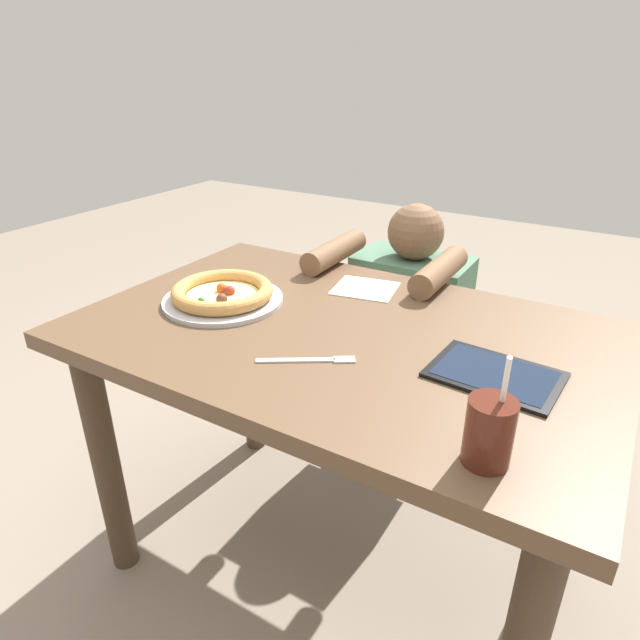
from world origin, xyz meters
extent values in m
plane|color=gray|center=(0.00, 0.00, 0.00)|extent=(8.00, 8.00, 0.00)
cube|color=brown|center=(0.00, 0.00, 0.73)|extent=(1.21, 0.77, 0.04)
cylinder|color=#443122|center=(-0.52, -0.31, 0.35)|extent=(0.07, 0.07, 0.71)
cylinder|color=#443122|center=(-0.52, 0.31, 0.35)|extent=(0.07, 0.07, 0.71)
cylinder|color=#443122|center=(0.52, 0.31, 0.35)|extent=(0.07, 0.07, 0.71)
cylinder|color=#B7B7BC|center=(-0.33, -0.03, 0.76)|extent=(0.30, 0.30, 0.01)
cylinder|color=#E5CC7F|center=(-0.33, -0.03, 0.77)|extent=(0.18, 0.18, 0.01)
torus|color=#C68C47|center=(-0.33, -0.03, 0.78)|extent=(0.25, 0.25, 0.04)
sphere|color=brown|center=(-0.29, -0.07, 0.78)|extent=(0.03, 0.03, 0.03)
sphere|color=#BF4C19|center=(-0.32, -0.01, 0.78)|extent=(0.02, 0.02, 0.02)
sphere|color=#BF4C19|center=(-0.34, -0.01, 0.78)|extent=(0.03, 0.03, 0.03)
sphere|color=#2D6623|center=(-0.34, -0.09, 0.78)|extent=(0.02, 0.02, 0.02)
sphere|color=maroon|center=(-0.31, -0.01, 0.78)|extent=(0.03, 0.03, 0.03)
cylinder|color=#4C1E14|center=(0.41, -0.29, 0.80)|extent=(0.07, 0.07, 0.11)
cylinder|color=white|center=(0.42, -0.29, 0.89)|extent=(0.01, 0.03, 0.10)
cube|color=white|center=(-0.06, 0.24, 0.75)|extent=(0.18, 0.17, 0.00)
cube|color=silver|center=(-0.01, -0.18, 0.75)|extent=(0.14, 0.10, 0.00)
cube|color=silver|center=(0.08, -0.13, 0.75)|extent=(0.05, 0.04, 0.00)
cube|color=black|center=(0.36, -0.03, 0.75)|extent=(0.25, 0.19, 0.01)
cube|color=#192338|center=(0.36, -0.03, 0.76)|extent=(0.22, 0.16, 0.00)
cylinder|color=#333847|center=(-0.07, 0.61, 0.23)|extent=(0.29, 0.29, 0.45)
cube|color=#4C7259|center=(-0.07, 0.61, 0.59)|extent=(0.36, 0.22, 0.28)
sphere|color=brown|center=(-0.07, 0.61, 0.81)|extent=(0.18, 0.18, 0.18)
cylinder|color=brown|center=(-0.23, 0.38, 0.79)|extent=(0.07, 0.28, 0.07)
cylinder|color=brown|center=(0.09, 0.38, 0.79)|extent=(0.07, 0.28, 0.07)
camera|label=1|loc=(0.53, -0.98, 1.30)|focal=30.60mm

